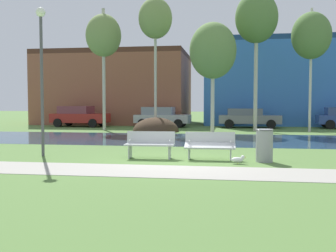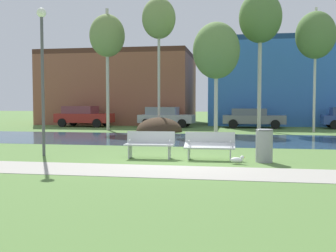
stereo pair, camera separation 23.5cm
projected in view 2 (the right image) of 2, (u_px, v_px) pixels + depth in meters
The scene contains 19 objects.
ground_plane at pixel (203, 135), 22.31m from camera, with size 120.00×120.00×0.00m, color #517538.
paved_path_strip at pixel (167, 171), 10.56m from camera, with size 60.00×1.95×0.01m, color #9E998E.
river_band at pixel (199, 139), 19.86m from camera, with size 80.00×6.95×0.01m, color #2D475B.
soil_mound at pixel (159, 131), 25.28m from camera, with size 2.90×2.91×1.78m, color #423021.
bench_left at pixel (150, 144), 13.09m from camera, with size 1.61×0.60×0.87m.
bench_right at pixel (210, 145), 12.76m from camera, with size 1.61×0.60×0.87m.
trash_bin at pixel (264, 145), 12.21m from camera, with size 0.54×0.54×1.01m.
seagull at pixel (237, 160), 11.84m from camera, with size 0.44×0.16×0.26m.
streetlamp at pixel (42, 57), 13.51m from camera, with size 0.32×0.32×4.99m.
birch_far_left at pixel (107, 36), 26.27m from camera, with size 2.31×2.31×7.96m.
birch_left at pixel (159, 19), 25.40m from camera, with size 2.14×2.14×9.17m.
birch_center_left at pixel (216, 51), 24.55m from camera, with size 2.88×2.88×6.74m.
birch_center at pixel (260, 18), 25.35m from camera, with size 2.69×2.69×9.26m.
birch_center_right at pixel (316, 35), 24.63m from camera, with size 2.42×2.42×7.65m.
parked_van_nearest_red at pixel (83, 116), 30.49m from camera, with size 4.32×2.25×1.56m.
parked_sedan_second_silver at pixel (165, 117), 29.90m from camera, with size 4.16×2.14×1.50m.
parked_hatch_third_grey at pixel (253, 118), 28.89m from camera, with size 4.48×2.28×1.40m.
building_brick_low at pixel (121, 89), 35.84m from camera, with size 12.54×8.39×6.17m.
building_blue_store at pixel (300, 82), 32.91m from camera, with size 14.70×6.28×7.00m.
Camera 2 is at (1.78, -12.25, 1.81)m, focal length 42.90 mm.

